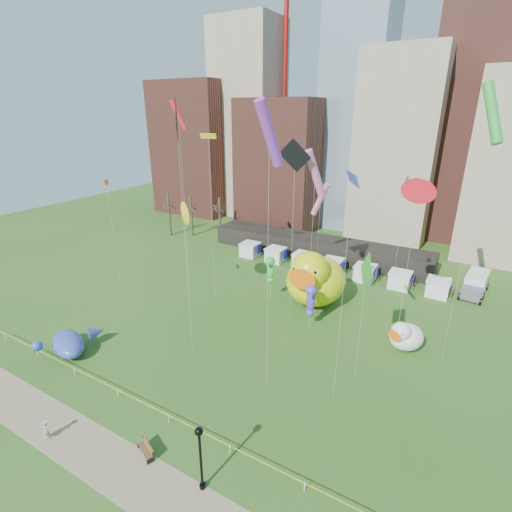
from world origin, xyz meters
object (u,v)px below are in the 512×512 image
Objects in this scene: park_bench at (147,449)px; box_truck at (476,284)px; whale_inflatable at (70,343)px; big_duck at (315,279)px; toddler at (46,433)px; seahorse_green at (270,268)px; woman at (46,431)px; small_duck at (405,336)px; seahorse_purple at (311,298)px; lamppost at (200,451)px.

box_truck is (19.72, 42.46, 0.95)m from park_bench.
big_duck is at bearing 74.15° from whale_inflatable.
whale_inflatable is 11.90m from toddler.
big_duck is 1.69× the size of seahorse_green.
woman is at bearing -9.21° from toddler.
small_duck reaches higher than box_truck.
seahorse_green is at bearing 73.14° from toddler.
seahorse_purple is 6.03× the size of toddler.
box_truck is at bearing 35.65° from big_duck.
big_duck is 5.89m from seahorse_green.
small_duck is 10.71m from seahorse_purple.
seahorse_purple is 27.89m from woman.
seahorse_purple is at bearing -150.39° from small_duck.
seahorse_green reaches higher than box_truck.
park_bench is (-3.44, -22.52, -3.34)m from seahorse_purple.
seahorse_green is 1.12× the size of seahorse_purple.
box_truck is (18.11, 14.23, -2.19)m from big_duck.
whale_inflatable is 4.22× the size of woman.
park_bench is at bearing -118.14° from seahorse_purple.
park_bench is 2.12× the size of toddler.
big_duck reaches higher than whale_inflatable.
park_bench is 46.82m from box_truck.
small_duck is 3.12× the size of woman.
lamppost is (9.16, -26.53, -1.37)m from seahorse_green.
seahorse_purple is 28.00m from toddler.
lamppost is 0.76× the size of box_truck.
small_duck is 0.72× the size of box_truck.
seahorse_purple is at bearing 94.57° from lamppost.
seahorse_green is 29.82m from woman.
small_duck is 25.32m from lamppost.
toddler is at bearing 164.69° from woman.
seahorse_green is at bearing 132.41° from seahorse_purple.
box_truck is (23.64, 16.01, -3.17)m from seahorse_green.
whale_inflatable is (-19.82, -17.12, -2.76)m from seahorse_purple.
small_duck is 0.91× the size of seahorse_purple.
seahorse_green is at bearing 81.77° from whale_inflatable.
seahorse_purple reaches higher than toddler.
big_duck is 2.09× the size of small_duck.
big_duck reaches higher than toddler.
lamppost is 44.97m from box_truck.
lamppost is at bearing -104.88° from seahorse_purple.
toddler is (-21.70, -26.56, -1.13)m from small_duck.
small_duck is 0.94× the size of lamppost.
big_duck is 28.45m from park_bench.
whale_inflatable is 51.74m from box_truck.
seahorse_green is 6.75× the size of toddler.
small_duck is at bearing -13.10° from seahorse_purple.
toddler is at bearing -102.23° from seahorse_green.
small_duck is 0.81× the size of seahorse_green.
park_bench is (-13.85, -23.68, -1.09)m from small_duck.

